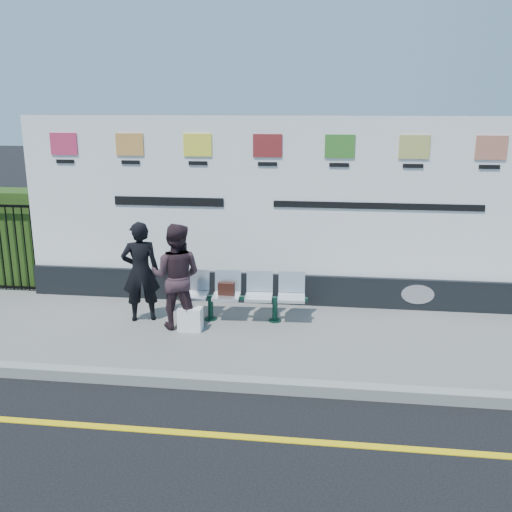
{
  "coord_description": "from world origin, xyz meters",
  "views": [
    {
      "loc": [
        1.47,
        -5.07,
        3.28
      ],
      "look_at": [
        0.49,
        2.49,
        1.25
      ],
      "focal_mm": 40.0,
      "sensor_mm": 36.0,
      "label": 1
    }
  ],
  "objects_px": {
    "bench": "(243,308)",
    "woman_right": "(176,276)",
    "billboard": "(268,224)",
    "woman_left": "(141,272)"
  },
  "relations": [
    {
      "from": "woman_left",
      "to": "woman_right",
      "type": "xyz_separation_m",
      "value": [
        0.6,
        -0.21,
        0.01
      ]
    },
    {
      "from": "woman_left",
      "to": "bench",
      "type": "bearing_deg",
      "value": 167.23
    },
    {
      "from": "bench",
      "to": "billboard",
      "type": "bearing_deg",
      "value": 70.47
    },
    {
      "from": "woman_left",
      "to": "woman_right",
      "type": "bearing_deg",
      "value": 141.73
    },
    {
      "from": "bench",
      "to": "woman_right",
      "type": "distance_m",
      "value": 1.13
    },
    {
      "from": "bench",
      "to": "woman_left",
      "type": "height_order",
      "value": "woman_left"
    },
    {
      "from": "billboard",
      "to": "woman_right",
      "type": "height_order",
      "value": "billboard"
    },
    {
      "from": "billboard",
      "to": "woman_right",
      "type": "bearing_deg",
      "value": -132.24
    },
    {
      "from": "bench",
      "to": "woman_right",
      "type": "height_order",
      "value": "woman_right"
    },
    {
      "from": "bench",
      "to": "woman_left",
      "type": "bearing_deg",
      "value": -176.9
    }
  ]
}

